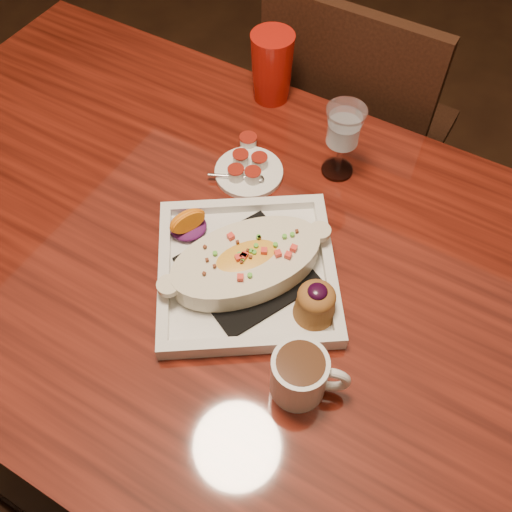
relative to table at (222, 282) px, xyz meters
The scene contains 9 objects.
floor 0.65m from the table, ahead, with size 7.00×7.00×0.00m, color #331E11.
table is the anchor object (origin of this frame).
chair_far 0.65m from the table, 90.00° to the left, with size 0.42×0.42×0.93m.
plate 0.15m from the table, 12.42° to the right, with size 0.40×0.40×0.08m.
coffee_mug 0.31m from the table, 32.00° to the right, with size 0.11×0.08×0.09m.
goblet 0.35m from the table, 71.22° to the left, with size 0.07×0.07×0.15m.
saucer 0.22m from the table, 105.31° to the left, with size 0.13×0.13×0.09m.
creamer_loose 0.28m from the table, 109.25° to the left, with size 0.03×0.03×0.03m.
red_tumbler 0.45m from the table, 106.76° to the left, with size 0.09×0.09×0.15m, color #B0150C.
Camera 1 is at (0.34, -0.45, 1.56)m, focal length 40.00 mm.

